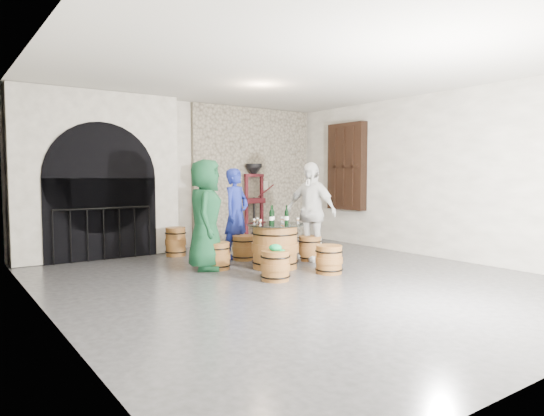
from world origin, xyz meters
TOP-DOWN VIEW (x-y plane):
  - ground at (0.00, 0.00)m, footprint 8.00×8.00m
  - wall_back at (0.00, 4.00)m, footprint 8.00×0.00m
  - wall_left at (-3.50, 0.00)m, footprint 0.00×8.00m
  - wall_right at (3.50, 0.00)m, footprint 0.00×8.00m
  - ceiling at (0.00, 0.00)m, footprint 8.00×8.00m
  - stone_facing_panel at (1.80, 3.94)m, footprint 3.20×0.12m
  - arched_opening at (-1.90, 3.74)m, footprint 3.10×0.60m
  - shuttered_window at (3.38, 2.40)m, footprint 0.23×1.10m
  - barrel_table at (0.29, 0.93)m, footprint 0.99×0.99m
  - barrel_stool_left at (-0.58, 1.41)m, footprint 0.46×0.46m
  - barrel_stool_far at (0.27, 1.93)m, footprint 0.46×0.46m
  - barrel_stool_right at (1.26, 1.15)m, footprint 0.46×0.46m
  - barrel_stool_near_right at (0.74, 0.05)m, footprint 0.46×0.46m
  - barrel_stool_near_left at (-0.29, 0.12)m, footprint 0.46×0.46m
  - green_cap at (-0.28, 0.12)m, footprint 0.24×0.20m
  - person_green at (-0.75, 1.50)m, footprint 0.99×1.09m
  - person_blue at (0.27, 2.20)m, footprint 0.74×0.63m
  - person_white at (1.26, 1.15)m, footprint 0.73×1.16m
  - wine_bottle_left at (0.19, 0.91)m, footprint 0.08×0.08m
  - wine_bottle_center at (0.45, 0.82)m, footprint 0.08×0.08m
  - wine_bottle_right at (0.28, 1.00)m, footprint 0.08×0.08m
  - tasting_glass_a at (-0.03, 0.91)m, footprint 0.05×0.05m
  - tasting_glass_b at (0.49, 0.96)m, footprint 0.05×0.05m
  - tasting_glass_c at (0.14, 1.25)m, footprint 0.05×0.05m
  - tasting_glass_d at (0.56, 1.10)m, footprint 0.05×0.05m
  - tasting_glass_e at (0.69, 0.80)m, footprint 0.05×0.05m
  - tasting_glass_f at (-0.04, 1.09)m, footprint 0.05×0.05m
  - side_barrel at (-0.59, 3.09)m, footprint 0.43×0.43m
  - corking_press at (1.67, 3.70)m, footprint 0.78×0.48m
  - control_box at (2.05, 3.86)m, footprint 0.18×0.10m

SIDE VIEW (x-z plane):
  - ground at x=0.00m, z-range 0.00..0.00m
  - barrel_stool_left at x=-0.58m, z-range 0.00..0.46m
  - barrel_stool_far at x=0.27m, z-range 0.00..0.46m
  - barrel_stool_right at x=1.26m, z-range 0.00..0.46m
  - barrel_stool_near_right at x=0.74m, z-range 0.00..0.46m
  - barrel_stool_near_left at x=-0.29m, z-range 0.00..0.46m
  - side_barrel at x=-0.59m, z-range 0.00..0.56m
  - barrel_table at x=0.29m, z-range 0.00..0.76m
  - green_cap at x=-0.28m, z-range 0.45..0.56m
  - tasting_glass_a at x=-0.03m, z-range 0.77..0.86m
  - tasting_glass_b at x=0.49m, z-range 0.77..0.86m
  - tasting_glass_c at x=0.14m, z-range 0.77..0.86m
  - tasting_glass_d at x=0.56m, z-range 0.77..0.86m
  - tasting_glass_e at x=0.69m, z-range 0.77..0.86m
  - tasting_glass_f at x=-0.04m, z-range 0.77..0.86m
  - person_blue at x=0.27m, z-range 0.00..1.73m
  - wine_bottle_left at x=0.19m, z-range 0.73..1.06m
  - wine_bottle_center at x=0.45m, z-range 0.73..1.06m
  - wine_bottle_right at x=0.28m, z-range 0.73..1.06m
  - person_white at x=1.26m, z-range 0.00..1.85m
  - person_green at x=-0.75m, z-range 0.00..1.87m
  - corking_press at x=1.67m, z-range 0.15..2.02m
  - control_box at x=2.05m, z-range 1.24..1.46m
  - arched_opening at x=-1.90m, z-range -0.01..3.18m
  - wall_back at x=0.00m, z-range -2.40..5.60m
  - wall_left at x=-3.50m, z-range -2.40..5.60m
  - wall_right at x=3.50m, z-range -2.40..5.60m
  - stone_facing_panel at x=1.80m, z-range 0.01..3.19m
  - shuttered_window at x=3.38m, z-range 0.80..2.80m
  - ceiling at x=0.00m, z-range 3.20..3.20m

